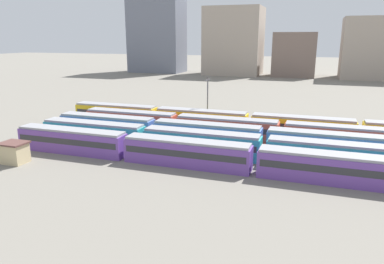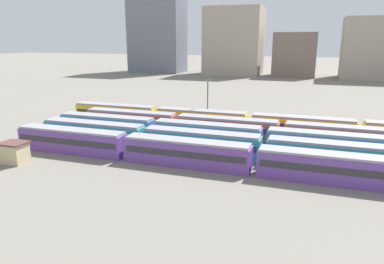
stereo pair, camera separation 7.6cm
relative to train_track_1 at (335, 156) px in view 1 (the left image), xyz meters
name	(u,v)px [view 1 (the left image)]	position (x,y,z in m)	size (l,w,h in m)	color
ground_plane	(126,137)	(-34.73, 5.20, -1.90)	(600.00, 600.00, 0.00)	slate
train_track_1	(335,156)	(0.00, 0.00, 0.00)	(93.60, 3.06, 3.75)	teal
train_track_2	(207,134)	(-19.57, 5.20, 0.00)	(55.80, 3.06, 3.75)	#4C70BC
train_track_3	(227,128)	(-17.41, 10.40, 0.00)	(55.80, 3.06, 3.75)	#BC4C38
train_track_4	(249,123)	(-14.31, 15.60, 0.00)	(74.70, 3.06, 3.75)	yellow
catenary_pole_1	(208,99)	(-23.46, 18.81, 3.56)	(0.24, 3.20, 9.84)	#4C4C51
signal_hut	(15,152)	(-42.96, -11.95, -0.35)	(3.60, 3.00, 3.04)	#C6B284
distant_building_0	(157,29)	(-81.39, 124.28, 19.61)	(26.68, 16.46, 43.02)	slate
distant_building_1	(234,41)	(-41.42, 124.28, 13.71)	(26.11, 21.22, 31.23)	#A89989
distant_building_2	(295,55)	(-13.08, 124.28, 7.93)	(18.79, 16.52, 19.67)	#7A665B
distant_building_3	(376,48)	(20.22, 124.28, 11.01)	(27.55, 20.87, 25.82)	#A89989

